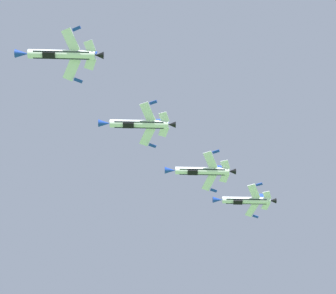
# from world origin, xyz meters

# --- Properties ---
(fighter_jet_lead) EXTENTS (15.97, 9.27, 5.48)m
(fighter_jet_lead) POSITION_xyz_m (-26.50, 68.19, 77.03)
(fighter_jet_lead) COLOR white
(fighter_jet_left_wing) EXTENTS (15.97, 9.40, 5.41)m
(fighter_jet_left_wing) POSITION_xyz_m (-14.73, 87.61, 76.33)
(fighter_jet_left_wing) COLOR white
(fighter_jet_right_wing) EXTENTS (15.97, 9.30, 5.46)m
(fighter_jet_right_wing) POSITION_xyz_m (-2.28, 102.53, 74.43)
(fighter_jet_right_wing) COLOR white
(fighter_jet_left_outer) EXTENTS (15.97, 9.75, 5.17)m
(fighter_jet_left_outer) POSITION_xyz_m (8.31, 120.00, 77.34)
(fighter_jet_left_outer) COLOR white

